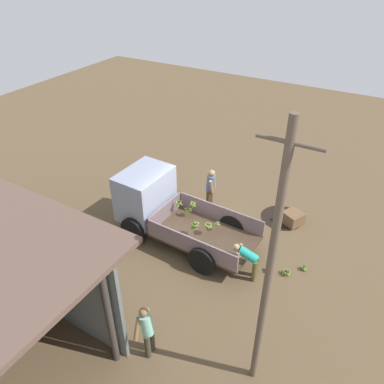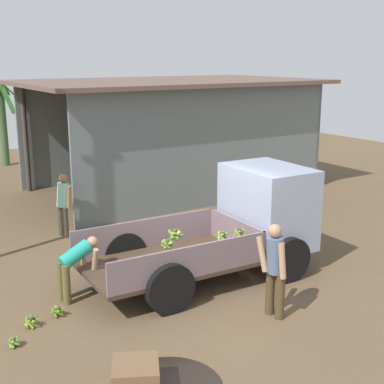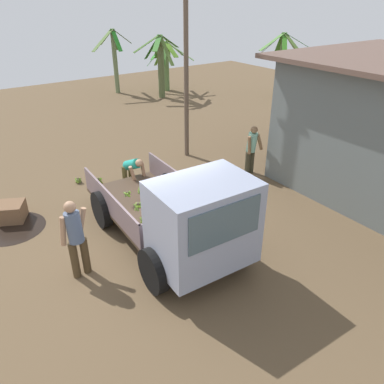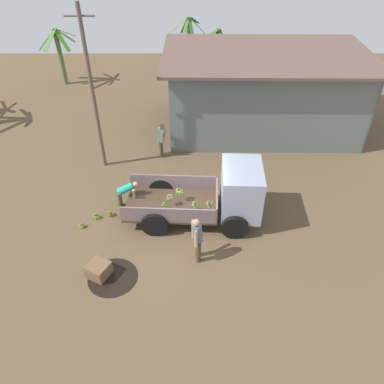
# 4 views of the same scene
# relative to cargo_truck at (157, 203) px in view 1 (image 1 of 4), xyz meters

# --- Properties ---
(ground) EXTENTS (36.00, 36.00, 0.00)m
(ground) POSITION_rel_cargo_truck_xyz_m (-1.34, -0.13, -1.08)
(ground) COLOR brown
(mud_patch_0) EXTENTS (1.51, 1.51, 0.01)m
(mud_patch_0) POSITION_rel_cargo_truck_xyz_m (-3.54, -2.71, -1.08)
(mud_patch_0) COLOR black
(mud_patch_0) RESTS_ON ground
(cargo_truck) EXTENTS (4.73, 2.33, 2.11)m
(cargo_truck) POSITION_rel_cargo_truck_xyz_m (0.00, 0.00, 0.00)
(cargo_truck) COLOR #423224
(cargo_truck) RESTS_ON ground
(utility_pole) EXTENTS (1.03, 0.15, 6.37)m
(utility_pole) POSITION_rel_cargo_truck_xyz_m (-4.88, 3.34, 2.19)
(utility_pole) COLOR brown
(utility_pole) RESTS_ON ground
(person_foreground_visitor) EXTENTS (0.38, 0.63, 1.65)m
(person_foreground_visitor) POSITION_rel_cargo_truck_xyz_m (-1.00, -1.95, -0.17)
(person_foreground_visitor) COLOR #4A3821
(person_foreground_visitor) RESTS_ON ground
(person_worker_loading) EXTENTS (0.81, 0.56, 1.11)m
(person_worker_loading) POSITION_rel_cargo_truck_xyz_m (-3.55, 0.56, -0.40)
(person_worker_loading) COLOR brown
(person_worker_loading) RESTS_ON ground
(person_bystander_near_shed) EXTENTS (0.38, 0.64, 1.56)m
(person_bystander_near_shed) POSITION_rel_cargo_truck_xyz_m (-2.47, 4.07, -0.22)
(person_bystander_near_shed) COLOR #3D3A29
(person_bystander_near_shed) RESTS_ON ground
(banana_bunch_on_ground_0) EXTENTS (0.20, 0.20, 0.17)m
(banana_bunch_on_ground_0) POSITION_rel_cargo_truck_xyz_m (-4.98, -0.53, -0.99)
(banana_bunch_on_ground_0) COLOR brown
(banana_bunch_on_ground_0) RESTS_ON ground
(banana_bunch_on_ground_1) EXTENTS (0.26, 0.26, 0.21)m
(banana_bunch_on_ground_1) POSITION_rel_cargo_truck_xyz_m (-4.56, -0.07, -0.97)
(banana_bunch_on_ground_1) COLOR brown
(banana_bunch_on_ground_1) RESTS_ON ground
(banana_bunch_on_ground_2) EXTENTS (0.25, 0.25, 0.19)m
(banana_bunch_on_ground_2) POSITION_rel_cargo_truck_xyz_m (-4.08, 0.06, -0.97)
(banana_bunch_on_ground_2) COLOR brown
(banana_bunch_on_ground_2) RESTS_ON ground
(wooden_crate_0) EXTENTS (0.82, 0.82, 0.45)m
(wooden_crate_0) POSITION_rel_cargo_truck_xyz_m (-3.96, -2.60, -0.86)
(wooden_crate_0) COLOR brown
(wooden_crate_0) RESTS_ON ground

